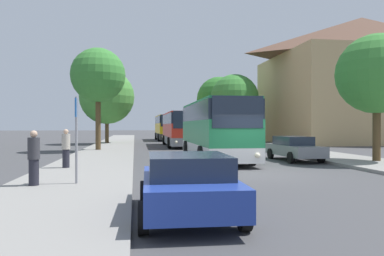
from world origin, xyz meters
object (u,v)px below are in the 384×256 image
(pedestrian_waiting_far, at_px, (34,158))
(tree_right_near, at_px, (377,74))
(bus_middle, at_px, (179,128))
(parked_car_left_curb, at_px, (188,184))
(bus_stop_sign, at_px, (76,130))
(pedestrian_waiting_near, at_px, (66,148))
(tree_left_near, at_px, (98,76))
(tree_right_mid, at_px, (219,99))
(tree_left_far, at_px, (107,97))
(parked_car_right_near, at_px, (294,148))
(tree_right_far, at_px, (235,99))
(bus_front, at_px, (215,129))
(bus_rear, at_px, (166,127))

(pedestrian_waiting_far, distance_m, tree_right_near, 17.13)
(bus_middle, xyz_separation_m, parked_car_left_curb, (-3.15, -27.86, -1.01))
(bus_stop_sign, height_order, pedestrian_waiting_near, bus_stop_sign)
(bus_middle, relative_size, tree_left_near, 1.43)
(tree_left_near, xyz_separation_m, tree_right_mid, (14.09, 19.99, -0.27))
(tree_left_far, bearing_deg, tree_right_near, -56.32)
(pedestrian_waiting_far, relative_size, tree_right_near, 0.25)
(parked_car_left_curb, xyz_separation_m, tree_right_mid, (10.17, 41.44, 4.85))
(tree_left_far, bearing_deg, parked_car_right_near, -60.58)
(tree_left_far, bearing_deg, tree_left_near, -89.08)
(parked_car_right_near, xyz_separation_m, pedestrian_waiting_near, (-11.95, -3.10, 0.27))
(tree_right_mid, bearing_deg, parked_car_left_curb, -103.79)
(parked_car_right_near, bearing_deg, tree_right_far, -96.96)
(pedestrian_waiting_near, bearing_deg, bus_stop_sign, 49.08)
(parked_car_left_curb, relative_size, tree_left_near, 0.52)
(bus_middle, distance_m, tree_right_far, 9.85)
(bus_front, xyz_separation_m, parked_car_left_curb, (-3.48, -13.22, -1.06))
(pedestrian_waiting_far, bearing_deg, bus_middle, -123.50)
(bus_stop_sign, bearing_deg, pedestrian_waiting_far, -169.99)
(bus_stop_sign, height_order, tree_right_mid, tree_right_mid)
(pedestrian_waiting_near, distance_m, tree_left_far, 24.61)
(bus_front, xyz_separation_m, bus_stop_sign, (-6.46, -8.92, 0.07))
(bus_rear, relative_size, tree_right_near, 1.63)
(parked_car_right_near, height_order, tree_right_far, tree_right_far)
(bus_rear, relative_size, tree_right_mid, 1.28)
(tree_left_far, distance_m, tree_right_mid, 16.46)
(bus_stop_sign, relative_size, tree_right_mid, 0.33)
(tree_left_near, bearing_deg, tree_left_far, 90.92)
(bus_stop_sign, distance_m, pedestrian_waiting_near, 4.91)
(tree_left_near, bearing_deg, bus_front, -48.06)
(tree_left_far, xyz_separation_m, tree_right_far, (14.36, 0.53, 0.01))
(parked_car_right_near, bearing_deg, bus_front, -14.98)
(parked_car_right_near, relative_size, tree_right_near, 0.70)
(tree_right_near, bearing_deg, tree_right_far, 92.89)
(parked_car_left_curb, height_order, tree_left_near, tree_left_near)
(parked_car_left_curb, distance_m, pedestrian_waiting_far, 5.87)
(parked_car_left_curb, bearing_deg, tree_right_far, 74.91)
(parked_car_right_near, relative_size, tree_left_far, 0.59)
(bus_middle, relative_size, tree_right_far, 1.44)
(bus_rear, height_order, parked_car_right_near, bus_rear)
(bus_stop_sign, distance_m, tree_left_far, 29.17)
(parked_car_right_near, distance_m, tree_right_near, 5.81)
(pedestrian_waiting_far, bearing_deg, tree_right_near, -175.89)
(bus_middle, height_order, tree_right_far, tree_right_far)
(bus_middle, relative_size, tree_right_mid, 1.32)
(tree_left_far, bearing_deg, tree_right_mid, 29.79)
(bus_middle, bearing_deg, tree_left_far, 143.87)
(bus_middle, relative_size, pedestrian_waiting_far, 6.59)
(tree_right_near, relative_size, tree_right_far, 0.86)
(parked_car_left_curb, height_order, tree_left_far, tree_left_far)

